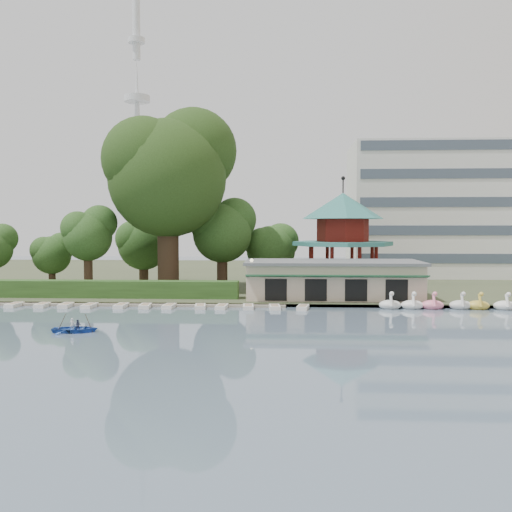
# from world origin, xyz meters

# --- Properties ---
(ground_plane) EXTENTS (220.00, 220.00, 0.00)m
(ground_plane) POSITION_xyz_m (0.00, 0.00, 0.00)
(ground_plane) COLOR slate
(ground_plane) RESTS_ON ground
(shore) EXTENTS (220.00, 70.00, 0.40)m
(shore) POSITION_xyz_m (0.00, 52.00, 0.20)
(shore) COLOR #424930
(shore) RESTS_ON ground
(embankment) EXTENTS (220.00, 0.60, 0.30)m
(embankment) POSITION_xyz_m (0.00, 17.30, 0.15)
(embankment) COLOR gray
(embankment) RESTS_ON ground
(dock) EXTENTS (34.00, 1.60, 0.24)m
(dock) POSITION_xyz_m (-12.00, 17.20, 0.12)
(dock) COLOR gray
(dock) RESTS_ON ground
(boathouse) EXTENTS (18.60, 9.39, 3.90)m
(boathouse) POSITION_xyz_m (10.00, 21.97, 2.37)
(boathouse) COLOR #C5AF97
(boathouse) RESTS_ON shore
(pavilion) EXTENTS (12.40, 12.40, 13.50)m
(pavilion) POSITION_xyz_m (12.00, 32.00, 7.48)
(pavilion) COLOR #C5AF97
(pavilion) RESTS_ON shore
(office_building) EXTENTS (38.00, 18.00, 20.00)m
(office_building) POSITION_xyz_m (32.67, 49.00, 9.73)
(office_building) COLOR silver
(office_building) RESTS_ON shore
(broadcast_tower) EXTENTS (8.00, 8.00, 96.00)m
(broadcast_tower) POSITION_xyz_m (-42.00, 140.00, 33.98)
(broadcast_tower) COLOR silver
(broadcast_tower) RESTS_ON ground
(hedge) EXTENTS (30.00, 2.00, 1.80)m
(hedge) POSITION_xyz_m (-15.00, 20.50, 1.30)
(hedge) COLOR #2C4F1E
(hedge) RESTS_ON shore
(lamp_post) EXTENTS (0.36, 0.36, 4.28)m
(lamp_post) POSITION_xyz_m (1.50, 19.00, 3.34)
(lamp_post) COLOR black
(lamp_post) RESTS_ON shore
(big_tree) EXTENTS (15.33, 14.29, 21.90)m
(big_tree) POSITION_xyz_m (-8.81, 28.23, 14.76)
(big_tree) COLOR #3A281C
(big_tree) RESTS_ON shore
(small_trees) EXTENTS (39.22, 16.34, 11.20)m
(small_trees) POSITION_xyz_m (-9.93, 32.47, 6.37)
(small_trees) COLOR #3A281C
(small_trees) RESTS_ON shore
(swan_boats) EXTENTS (13.08, 1.94, 1.92)m
(swan_boats) POSITION_xyz_m (20.50, 16.60, 0.40)
(swan_boats) COLOR white
(swan_boats) RESTS_ON ground
(moored_rowboats) EXTENTS (34.61, 2.68, 0.36)m
(moored_rowboats) POSITION_xyz_m (-10.15, 15.79, 0.18)
(moored_rowboats) COLOR white
(moored_rowboats) RESTS_ON ground
(rowboat_with_passengers) EXTENTS (5.04, 3.85, 2.01)m
(rowboat_with_passengers) POSITION_xyz_m (-10.86, 2.83, 0.49)
(rowboat_with_passengers) COLOR #2C56B1
(rowboat_with_passengers) RESTS_ON ground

